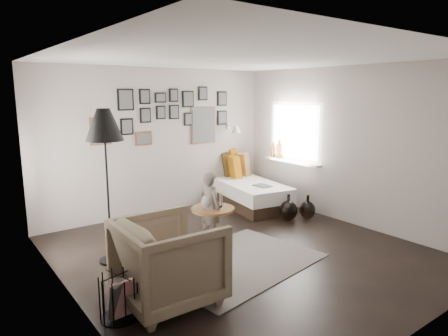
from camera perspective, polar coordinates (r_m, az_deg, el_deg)
ground at (r=5.63m, az=2.69°, el=-11.90°), size 4.80×4.80×0.00m
wall_back at (r=7.27m, az=-9.31°, el=3.73°), size 4.50×0.00×4.50m
wall_front at (r=3.78m, az=26.63°, el=-3.64°), size 4.50×0.00×4.50m
wall_left at (r=4.24m, az=-21.42°, el=-1.78°), size 0.00×4.80×4.80m
wall_right at (r=6.91m, az=17.41°, el=3.03°), size 0.00×4.80×4.80m
ceiling at (r=5.22m, az=2.94°, el=15.49°), size 4.80×4.80×0.00m
door_left at (r=5.44m, az=-24.47°, el=-2.08°), size 0.00×2.14×2.14m
window_right at (r=7.76m, az=8.93°, el=1.44°), size 0.15×1.32×1.30m
gallery_wall at (r=7.35m, az=-7.35°, el=7.33°), size 2.74×0.03×1.08m
wall_sconce at (r=7.87m, az=1.68°, el=5.58°), size 0.18×0.36×0.16m
rug at (r=5.30m, az=1.77°, el=-13.31°), size 2.31×1.78×0.01m
pedestal_table at (r=5.96m, az=-1.60°, el=-8.20°), size 0.64×0.64×0.50m
vase at (r=5.82m, az=-2.38°, el=-4.47°), size 0.18×0.18×0.46m
candles at (r=5.91m, az=-0.74°, el=-4.46°), size 0.11×0.11×0.24m
daybed at (r=7.90m, az=2.61°, el=-2.82°), size 1.25×2.24×1.04m
magazine_on_daybed at (r=7.35m, az=5.53°, el=-2.53°), size 0.24×0.32×0.02m
armchair at (r=4.27m, az=-7.91°, el=-13.02°), size 1.02×0.99×0.90m
armchair_cushion at (r=4.32m, az=-7.89°, el=-12.34°), size 0.43×0.44×0.18m
floor_lamp at (r=5.12m, az=-16.72°, el=5.12°), size 0.46×0.46×1.98m
magazine_basket at (r=4.18m, az=-14.76°, el=-17.36°), size 0.44×0.44×0.45m
demijohn_large at (r=6.95m, az=9.17°, el=-6.02°), size 0.31×0.31×0.47m
demijohn_small at (r=7.13m, az=11.84°, el=-5.86°), size 0.27×0.27×0.42m
child at (r=5.85m, az=-1.99°, el=-5.60°), size 0.29×0.41×1.04m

